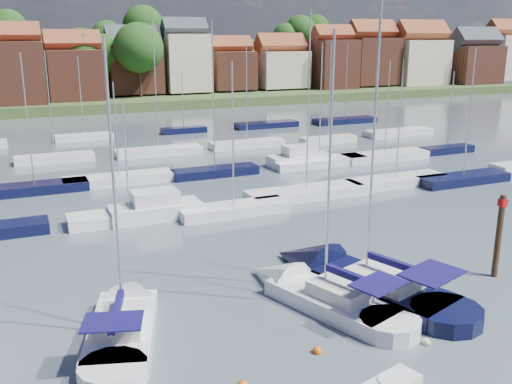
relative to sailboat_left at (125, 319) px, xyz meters
name	(u,v)px	position (x,y,z in m)	size (l,w,h in m)	color
ground	(160,162)	(10.70, 36.04, -0.36)	(260.00, 260.00, 0.00)	#3F4F56
sailboat_left	(125,319)	(0.00, 0.00, 0.00)	(5.90, 11.29, 14.88)	silver
sailboat_centre	(313,294)	(9.84, -1.12, 0.00)	(6.47, 11.61, 15.31)	silver
sailboat_navy	(347,278)	(12.65, -0.02, -0.01)	(7.82, 14.10, 18.82)	black
timber_piling	(497,251)	(21.19, -2.60, 1.25)	(0.40, 0.40, 7.26)	#4C331E
buoy_c	(317,353)	(7.45, -5.86, -0.36)	(0.43, 0.43, 0.43)	#D85914
buoy_d	(426,344)	(12.44, -7.20, -0.36)	(0.41, 0.41, 0.41)	beige
buoy_e	(335,266)	(13.36, 2.48, -0.36)	(0.50, 0.50, 0.50)	#D85914
buoy_g	(138,363)	(-0.14, -3.52, -0.36)	(0.52, 0.52, 0.52)	#D85914
marina_field	(189,165)	(12.61, 31.19, 0.07)	(79.62, 41.41, 15.93)	silver
far_shore_town	(79,71)	(12.93, 128.71, 4.25)	(212.46, 90.00, 22.27)	#425A2D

